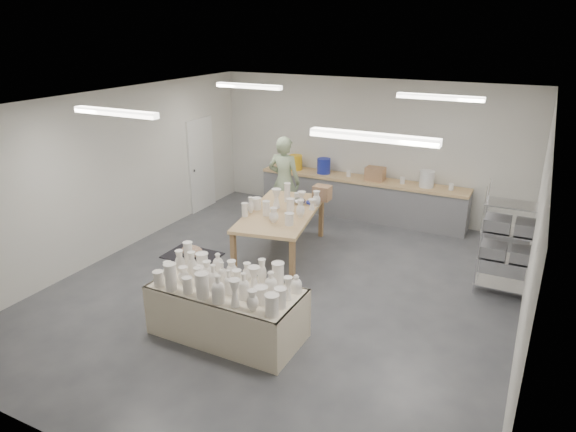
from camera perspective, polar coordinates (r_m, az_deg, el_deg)
The scene contains 9 objects.
room at distance 7.86m, azimuth -0.73°, elevation 5.82°, with size 8.00×8.02×3.00m.
back_counter at distance 11.46m, azimuth 8.03°, elevation 2.19°, with size 4.60×0.60×1.24m.
wire_shelf at distance 8.65m, azimuth 23.49°, elevation -2.49°, with size 0.88×0.48×1.80m.
drying_table at distance 7.15m, azimuth -6.78°, elevation -10.02°, with size 2.08×1.00×1.10m.
work_table at distance 9.35m, azimuth -0.20°, elevation 0.68°, with size 1.58×2.50×1.24m.
rug at distance 9.75m, azimuth -10.58°, elevation -4.32°, with size 1.00×0.70×0.02m, color black.
cat at distance 9.69m, azimuth -10.57°, elevation -3.82°, with size 0.46×0.35×0.19m.
potter at distance 10.74m, azimuth -0.43°, elevation 3.83°, with size 0.70×0.46×1.93m, color #96AC85.
red_stool at distance 11.20m, azimuth 0.21°, elevation 0.68°, with size 0.33×0.33×0.28m.
Camera 1 is at (3.39, -6.66, 4.05)m, focal length 32.00 mm.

